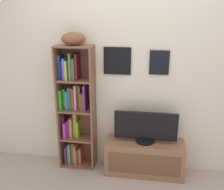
% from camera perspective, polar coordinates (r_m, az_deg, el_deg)
% --- Properties ---
extents(back_wall, '(4.80, 0.08, 2.49)m').
position_cam_1_polar(back_wall, '(3.10, 3.24, 5.24)').
color(back_wall, silver).
rests_on(back_wall, ground).
extents(bookshelf, '(0.45, 0.26, 1.57)m').
position_cam_1_polar(bookshelf, '(3.23, -8.39, -3.12)').
color(bookshelf, brown).
rests_on(bookshelf, ground).
extents(football, '(0.31, 0.24, 0.15)m').
position_cam_1_polar(football, '(3.00, -8.63, 12.34)').
color(football, brown).
rests_on(football, bookshelf).
extents(tv_stand, '(0.95, 0.34, 0.43)m').
position_cam_1_polar(tv_stand, '(3.28, 7.24, -13.65)').
color(tv_stand, '#8D6243').
rests_on(tv_stand, ground).
extents(television, '(0.75, 0.22, 0.38)m').
position_cam_1_polar(television, '(3.09, 7.52, -7.26)').
color(television, black).
rests_on(television, tv_stand).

